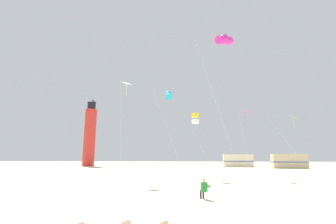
{
  "coord_description": "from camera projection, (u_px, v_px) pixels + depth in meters",
  "views": [
    {
      "loc": [
        1.2,
        -6.88,
        2.39
      ],
      "look_at": [
        -0.47,
        11.04,
        5.78
      ],
      "focal_mm": 25.15,
      "sensor_mm": 36.0,
      "label": 1
    }
  ],
  "objects": [
    {
      "name": "kite_flyer_standing",
      "position": [
        204.0,
        188.0,
        13.33
      ],
      "size": [
        0.45,
        0.56,
        1.16
      ],
      "rotation": [
        0.0,
        0.0,
        3.46
      ],
      "color": "#238438",
      "rests_on": "ground"
    },
    {
      "name": "kite_tube_cyan",
      "position": [
        168.0,
        95.0,
        26.11
      ],
      "size": [
        3.2,
        3.11,
        9.74
      ],
      "color": "silver",
      "rests_on": "ground"
    },
    {
      "name": "kite_diamond_white",
      "position": [
        126.0,
        87.0,
        23.99
      ],
      "size": [
        1.25,
        1.25,
        9.94
      ],
      "color": "silver",
      "rests_on": "ground"
    },
    {
      "name": "kite_box_gold",
      "position": [
        195.0,
        118.0,
        25.86
      ],
      "size": [
        3.24,
        2.51,
        7.05
      ],
      "color": "silver",
      "rests_on": "ground"
    },
    {
      "name": "kite_diamond_rainbow",
      "position": [
        245.0,
        113.0,
        26.18
      ],
      "size": [
        1.43,
        1.43,
        7.59
      ],
      "color": "silver",
      "rests_on": "ground"
    },
    {
      "name": "kite_tube_magenta",
      "position": [
        224.0,
        40.0,
        20.66
      ],
      "size": [
        3.61,
        3.86,
        13.15
      ],
      "color": "silver",
      "rests_on": "ground"
    },
    {
      "name": "kite_diamond_lime",
      "position": [
        293.0,
        119.0,
        20.4
      ],
      "size": [
        3.06,
        3.05,
        5.98
      ],
      "color": "silver",
      "rests_on": "ground"
    },
    {
      "name": "lighthouse_distant",
      "position": [
        90.0,
        134.0,
        58.34
      ],
      "size": [
        2.8,
        2.8,
        16.8
      ],
      "color": "red",
      "rests_on": "ground"
    },
    {
      "name": "rv_van_cream",
      "position": [
        238.0,
        161.0,
        53.23
      ],
      "size": [
        6.55,
        2.67,
        2.8
      ],
      "rotation": [
        0.0,
        0.0,
        -0.05
      ],
      "color": "beige",
      "rests_on": "ground"
    },
    {
      "name": "rv_van_tan",
      "position": [
        289.0,
        161.0,
        46.93
      ],
      "size": [
        6.59,
        2.79,
        2.8
      ],
      "rotation": [
        0.0,
        0.0,
        -0.07
      ],
      "color": "#C6B28C",
      "rests_on": "ground"
    }
  ]
}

